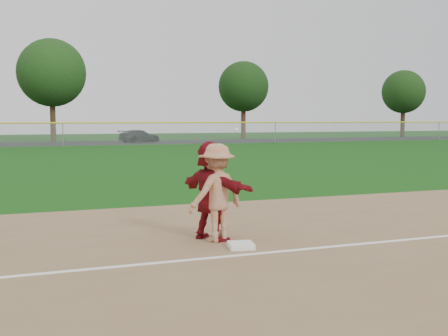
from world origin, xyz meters
name	(u,v)px	position (x,y,z in m)	size (l,w,h in m)	color
ground	(253,244)	(0.00, 0.00, 0.00)	(160.00, 160.00, 0.00)	#11470D
foul_line	(271,252)	(0.00, -0.80, 0.03)	(60.00, 0.10, 0.01)	white
parking_asphalt	(58,143)	(0.00, 46.00, 0.01)	(120.00, 10.00, 0.01)	black
first_base	(241,245)	(-0.36, -0.30, 0.07)	(0.43, 0.43, 0.10)	white
base_runner	(211,191)	(-0.62, 0.56, 0.97)	(1.75, 0.56, 1.89)	maroon
car_right	(140,136)	(7.94, 46.18, 0.62)	(1.72, 4.22, 1.23)	black
first_base_play	(216,193)	(-0.57, 0.41, 0.94)	(1.35, 1.04, 2.14)	#9B9B9E
outfield_fence	(63,123)	(0.00, 40.00, 1.96)	(110.00, 0.12, 110.00)	#999EA0
tree_2	(52,73)	(0.00, 51.50, 7.06)	(7.00, 7.00, 10.58)	#372614
tree_3	(243,87)	(22.00, 52.80, 6.16)	(6.00, 6.00, 9.19)	#3E2316
tree_4	(403,92)	(44.00, 51.20, 5.85)	(5.60, 5.60, 8.67)	#362113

